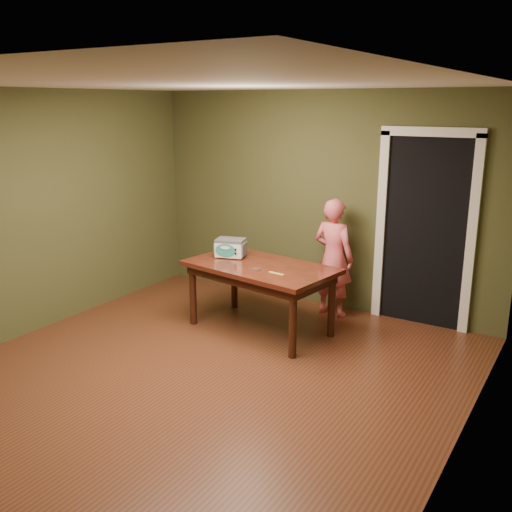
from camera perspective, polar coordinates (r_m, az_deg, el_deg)
The scene contains 8 objects.
floor at distance 5.34m, azimuth -6.01°, elevation -12.28°, with size 5.00×5.00×0.00m, color #5C2E1A.
room_shell at distance 4.80m, azimuth -6.57°, elevation 6.12°, with size 4.52×5.02×2.61m.
doorway at distance 6.85m, azimuth 17.19°, elevation 2.69°, with size 1.10×0.66×2.25m.
dining_table at distance 6.19m, azimuth 0.44°, elevation -1.78°, with size 1.71×1.12×0.75m.
toy_oven at distance 6.46m, azimuth -2.55°, elevation 0.88°, with size 0.39×0.31×0.21m.
baking_pan at distance 5.96m, azimuth -0.01°, elevation -1.35°, with size 0.10×0.10×0.02m.
spatula at distance 5.85m, azimuth 2.05°, elevation -1.75°, with size 0.18×0.03×0.01m, color #DDCC60.
child at distance 6.70m, azimuth 7.74°, elevation -0.17°, with size 0.51×0.33×1.40m, color #EB6169.
Camera 1 is at (2.95, -3.72, 2.45)m, focal length 40.00 mm.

